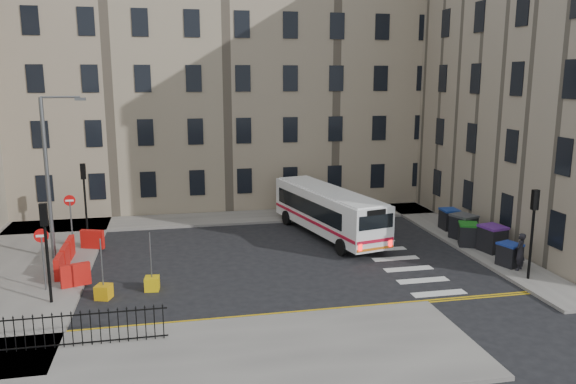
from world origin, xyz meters
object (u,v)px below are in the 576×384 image
object	(u,v)px
wheelie_bin_b	(492,238)
wheelie_bin_d	(463,227)
bollard_chevron	(104,292)
bus	(328,210)
bollard_yellow	(152,284)
pedestrian	(520,252)
wheelie_bin_a	(509,254)
wheelie_bin_c	(468,234)
streetlamp	(47,176)
wheelie_bin_e	(449,219)

from	to	relation	value
wheelie_bin_b	wheelie_bin_d	bearing A→B (deg)	85.28
wheelie_bin_d	bollard_chevron	bearing A→B (deg)	174.08
bus	bollard_yellow	world-z (taller)	bus
pedestrian	bollard_yellow	bearing A→B (deg)	-40.72
wheelie_bin_a	bus	bearing A→B (deg)	115.42
wheelie_bin_c	bollard_yellow	size ratio (longest dim) A/B	2.36
pedestrian	wheelie_bin_a	bearing A→B (deg)	-118.17
wheelie_bin_b	bollard_chevron	bearing A→B (deg)	174.65
wheelie_bin_a	streetlamp	bearing A→B (deg)	146.54
bollard_yellow	wheelie_bin_b	bearing A→B (deg)	5.33
wheelie_bin_c	pedestrian	xyz separation A→B (m)	(0.36, -4.11, 0.27)
wheelie_bin_a	pedestrian	bearing A→B (deg)	-100.51
bus	wheelie_bin_e	size ratio (longest dim) A/B	8.28
wheelie_bin_c	bollard_yellow	world-z (taller)	wheelie_bin_c
wheelie_bin_c	bollard_yellow	xyz separation A→B (m)	(-16.55, -2.82, -0.48)
wheelie_bin_c	pedestrian	bearing A→B (deg)	-61.55
bus	bollard_chevron	bearing A→B (deg)	-161.50
wheelie_bin_d	wheelie_bin_e	distance (m)	2.04
pedestrian	wheelie_bin_d	bearing A→B (deg)	-126.83
wheelie_bin_b	wheelie_bin_e	xyz separation A→B (m)	(-0.09, 4.48, -0.08)
wheelie_bin_b	wheelie_bin_d	size ratio (longest dim) A/B	0.93
bus	wheelie_bin_c	xyz separation A→B (m)	(6.77, -3.80, -0.78)
wheelie_bin_e	bollard_yellow	bearing A→B (deg)	-158.88
bus	wheelie_bin_b	size ratio (longest dim) A/B	7.03
streetlamp	bollard_chevron	xyz separation A→B (m)	(3.00, -5.67, -4.04)
bus	wheelie_bin_d	xyz separation A→B (m)	(7.17, -2.56, -0.70)
streetlamp	pedestrian	world-z (taller)	streetlamp
pedestrian	bollard_chevron	size ratio (longest dim) A/B	2.99
bus	wheelie_bin_c	world-z (taller)	bus
wheelie_bin_b	wheelie_bin_d	distance (m)	2.47
wheelie_bin_b	bollard_yellow	size ratio (longest dim) A/B	2.40
wheelie_bin_a	wheelie_bin_b	bearing A→B (deg)	60.13
streetlamp	wheelie_bin_d	xyz separation A→B (m)	(21.90, -1.04, -3.48)
wheelie_bin_c	wheelie_bin_a	bearing A→B (deg)	-62.16
bus	pedestrian	size ratio (longest dim) A/B	5.66
streetlamp	bollard_yellow	bearing A→B (deg)	-45.84
wheelie_bin_d	bollard_yellow	size ratio (longest dim) A/B	2.59
bus	bollard_yellow	xyz separation A→B (m)	(-9.78, -6.62, -1.26)
streetlamp	wheelie_bin_d	world-z (taller)	streetlamp
streetlamp	wheelie_bin_c	xyz separation A→B (m)	(21.50, -2.27, -3.56)
wheelie_bin_a	bollard_yellow	distance (m)	16.83
wheelie_bin_e	bollard_chevron	xyz separation A→B (m)	(-19.11, -6.66, -0.47)
wheelie_bin_e	bollard_yellow	distance (m)	18.22
wheelie_bin_e	wheelie_bin_b	bearing A→B (deg)	-87.19
wheelie_bin_b	bollard_yellow	world-z (taller)	wheelie_bin_b
streetlamp	wheelie_bin_e	xyz separation A→B (m)	(22.11, 0.99, -3.57)
wheelie_bin_b	wheelie_bin_d	xyz separation A→B (m)	(-0.31, 2.45, 0.01)
wheelie_bin_c	wheelie_bin_e	distance (m)	3.32
wheelie_bin_a	wheelie_bin_b	xyz separation A→B (m)	(0.44, 2.24, 0.13)
streetlamp	wheelie_bin_b	xyz separation A→B (m)	(22.21, -3.49, -3.49)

